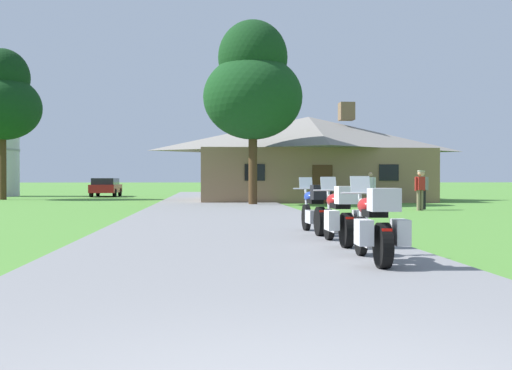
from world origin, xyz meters
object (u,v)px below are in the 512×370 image
at_px(motorcycle_blue_farthest_in_row, 314,209).
at_px(bystander_gray_shirt_beside_signpost, 422,188).
at_px(motorcycle_red_nearest_to_camera, 375,226).
at_px(tree_left_far, 3,99).
at_px(bystander_white_shirt_near_lodge, 370,187).
at_px(tree_by_lodge_front, 253,86).
at_px(motorcycle_red_second_in_row, 340,216).
at_px(bystander_red_shirt_by_tree, 420,188).
at_px(parked_red_suv_far_left, 106,186).

bearing_deg(motorcycle_blue_farthest_in_row, bystander_gray_shirt_beside_signpost, 57.15).
bearing_deg(motorcycle_red_nearest_to_camera, tree_left_far, 118.61).
distance_m(bystander_white_shirt_near_lodge, bystander_gray_shirt_beside_signpost, 4.43).
bearing_deg(tree_by_lodge_front, motorcycle_red_nearest_to_camera, -89.59).
height_order(motorcycle_red_nearest_to_camera, tree_left_far, tree_left_far).
bearing_deg(tree_left_far, motorcycle_red_second_in_row, -61.61).
relative_size(bystander_white_shirt_near_lodge, tree_left_far, 0.17).
bearing_deg(tree_by_lodge_front, motorcycle_blue_farthest_in_row, -89.51).
height_order(motorcycle_red_second_in_row, bystander_gray_shirt_beside_signpost, bystander_gray_shirt_beside_signpost).
bearing_deg(tree_left_far, bystander_red_shirt_by_tree, -35.05).
relative_size(motorcycle_blue_farthest_in_row, bystander_red_shirt_by_tree, 1.24).
relative_size(bystander_white_shirt_near_lodge, bystander_gray_shirt_beside_signpost, 0.99).
distance_m(motorcycle_blue_farthest_in_row, bystander_red_shirt_by_tree, 12.82).
xyz_separation_m(motorcycle_red_second_in_row, tree_left_far, (-15.66, 28.97, 5.90)).
distance_m(bystander_red_shirt_by_tree, tree_by_lodge_front, 10.14).
xyz_separation_m(motorcycle_red_nearest_to_camera, tree_by_lodge_front, (-0.16, 21.78, 5.44)).
relative_size(motorcycle_red_nearest_to_camera, tree_left_far, 0.21).
bearing_deg(tree_by_lodge_front, motorcycle_red_second_in_row, -89.39).
xyz_separation_m(motorcycle_blue_farthest_in_row, parked_red_suv_far_left, (-10.12, 33.04, 0.16)).
bearing_deg(tree_left_far, bystander_gray_shirt_beside_signpost, -33.19).
distance_m(motorcycle_red_second_in_row, tree_by_lodge_front, 20.00).
xyz_separation_m(motorcycle_blue_farthest_in_row, tree_left_far, (-15.60, 26.54, 5.89)).
distance_m(bystander_white_shirt_near_lodge, tree_left_far, 24.38).
distance_m(bystander_gray_shirt_beside_signpost, bystander_red_shirt_by_tree, 0.88).
xyz_separation_m(motorcycle_red_nearest_to_camera, bystander_red_shirt_by_tree, (6.45, 16.03, 0.34)).
relative_size(motorcycle_red_nearest_to_camera, bystander_red_shirt_by_tree, 1.24).
height_order(motorcycle_red_nearest_to_camera, bystander_gray_shirt_beside_signpost, bystander_gray_shirt_beside_signpost).
bearing_deg(tree_left_far, bystander_white_shirt_near_lodge, -25.98).
relative_size(tree_by_lodge_front, tree_left_far, 0.96).
bearing_deg(motorcycle_red_nearest_to_camera, parked_red_suv_far_left, 107.18).
xyz_separation_m(motorcycle_red_nearest_to_camera, motorcycle_red_second_in_row, (0.05, 2.54, 0.00)).
height_order(motorcycle_red_second_in_row, tree_left_far, tree_left_far).
bearing_deg(bystander_red_shirt_by_tree, bystander_gray_shirt_beside_signpost, -138.38).
height_order(motorcycle_red_nearest_to_camera, tree_by_lodge_front, tree_by_lodge_front).
height_order(bystander_gray_shirt_beside_signpost, bystander_red_shirt_by_tree, same).
xyz_separation_m(motorcycle_red_nearest_to_camera, tree_left_far, (-15.61, 31.51, 5.90)).
bearing_deg(parked_red_suv_far_left, tree_by_lodge_front, -58.83).
bearing_deg(bystander_gray_shirt_beside_signpost, tree_left_far, -35.08).
height_order(bystander_gray_shirt_beside_signpost, parked_red_suv_far_left, bystander_gray_shirt_beside_signpost).
height_order(motorcycle_red_second_in_row, motorcycle_blue_farthest_in_row, same).
xyz_separation_m(motorcycle_blue_farthest_in_row, bystander_red_shirt_by_tree, (6.47, 11.06, 0.33)).
xyz_separation_m(motorcycle_red_nearest_to_camera, parked_red_suv_far_left, (-10.13, 38.01, 0.17)).
bearing_deg(parked_red_suv_far_left, bystander_red_shirt_by_tree, -53.38).
distance_m(motorcycle_red_second_in_row, bystander_gray_shirt_beside_signpost, 15.82).
height_order(motorcycle_blue_farthest_in_row, bystander_gray_shirt_beside_signpost, bystander_gray_shirt_beside_signpost).
xyz_separation_m(tree_left_far, parked_red_suv_far_left, (5.48, 6.50, -5.73)).
bearing_deg(motorcycle_blue_farthest_in_row, motorcycle_red_second_in_row, -91.36).
xyz_separation_m(motorcycle_blue_farthest_in_row, bystander_gray_shirt_beside_signpost, (6.85, 11.85, 0.33)).
relative_size(bystander_white_shirt_near_lodge, bystander_red_shirt_by_tree, 0.99).
bearing_deg(parked_red_suv_far_left, motorcycle_red_nearest_to_camera, -75.49).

